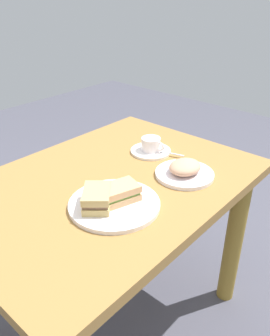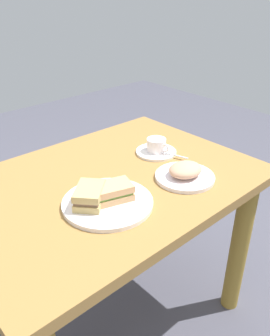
{
  "view_description": "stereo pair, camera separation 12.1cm",
  "coord_description": "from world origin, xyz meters",
  "px_view_note": "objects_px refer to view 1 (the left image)",
  "views": [
    {
      "loc": [
        -0.71,
        -0.75,
        1.33
      ],
      "look_at": [
        0.08,
        -0.05,
        0.75
      ],
      "focal_mm": 36.83,
      "sensor_mm": 36.0,
      "label": 1
    },
    {
      "loc": [
        -0.63,
        -0.84,
        1.33
      ],
      "look_at": [
        0.08,
        -0.05,
        0.75
      ],
      "focal_mm": 36.83,
      "sensor_mm": 36.0,
      "label": 2
    }
  ],
  "objects_px": {
    "dining_table": "(111,214)",
    "spoon": "(168,153)",
    "coffee_cup": "(151,144)",
    "side_plate": "(184,174)",
    "coffee_saucer": "(151,151)",
    "sandwich_plate": "(114,204)",
    "sandwich_front": "(116,194)",
    "sandwich_back": "(97,198)"
  },
  "relations": [
    {
      "from": "dining_table",
      "to": "spoon",
      "type": "distance_m",
      "value": 0.33
    },
    {
      "from": "coffee_cup",
      "to": "side_plate",
      "type": "relative_size",
      "value": 0.49
    },
    {
      "from": "coffee_saucer",
      "to": "spoon",
      "type": "relative_size",
      "value": 1.66
    },
    {
      "from": "coffee_cup",
      "to": "dining_table",
      "type": "bearing_deg",
      "value": -173.28
    },
    {
      "from": "dining_table",
      "to": "sandwich_plate",
      "type": "height_order",
      "value": "sandwich_plate"
    },
    {
      "from": "sandwich_front",
      "to": "coffee_saucer",
      "type": "height_order",
      "value": "sandwich_front"
    },
    {
      "from": "coffee_cup",
      "to": "spoon",
      "type": "distance_m",
      "value": 0.08
    },
    {
      "from": "sandwich_back",
      "to": "spoon",
      "type": "xyz_separation_m",
      "value": [
        0.44,
        0.06,
        -0.03
      ]
    },
    {
      "from": "sandwich_back",
      "to": "coffee_cup",
      "type": "height_order",
      "value": "sandwich_back"
    },
    {
      "from": "coffee_cup",
      "to": "spoon",
      "type": "relative_size",
      "value": 1.04
    },
    {
      "from": "sandwich_plate",
      "to": "sandwich_back",
      "type": "xyz_separation_m",
      "value": [
        -0.05,
        0.02,
        0.03
      ]
    },
    {
      "from": "dining_table",
      "to": "sandwich_plate",
      "type": "relative_size",
      "value": 3.74
    },
    {
      "from": "sandwich_front",
      "to": "sandwich_back",
      "type": "distance_m",
      "value": 0.06
    },
    {
      "from": "sandwich_back",
      "to": "coffee_cup",
      "type": "xyz_separation_m",
      "value": [
        0.42,
        0.13,
        -0.0
      ]
    },
    {
      "from": "dining_table",
      "to": "spoon",
      "type": "relative_size",
      "value": 10.82
    },
    {
      "from": "sandwich_back",
      "to": "coffee_saucer",
      "type": "distance_m",
      "value": 0.44
    },
    {
      "from": "sandwich_front",
      "to": "coffee_saucer",
      "type": "xyz_separation_m",
      "value": [
        0.36,
        0.16,
        -0.03
      ]
    },
    {
      "from": "dining_table",
      "to": "sandwich_back",
      "type": "relative_size",
      "value": 7.64
    },
    {
      "from": "sandwich_front",
      "to": "side_plate",
      "type": "xyz_separation_m",
      "value": [
        0.29,
        -0.05,
        -0.03
      ]
    },
    {
      "from": "coffee_cup",
      "to": "spoon",
      "type": "height_order",
      "value": "coffee_cup"
    },
    {
      "from": "sandwich_plate",
      "to": "coffee_saucer",
      "type": "distance_m",
      "value": 0.4
    },
    {
      "from": "coffee_saucer",
      "to": "dining_table",
      "type": "bearing_deg",
      "value": -172.93
    },
    {
      "from": "sandwich_back",
      "to": "coffee_cup",
      "type": "relative_size",
      "value": 1.37
    },
    {
      "from": "coffee_saucer",
      "to": "coffee_cup",
      "type": "distance_m",
      "value": 0.03
    },
    {
      "from": "sandwich_front",
      "to": "sandwich_back",
      "type": "bearing_deg",
      "value": 156.95
    },
    {
      "from": "spoon",
      "to": "coffee_saucer",
      "type": "bearing_deg",
      "value": 106.68
    },
    {
      "from": "sandwich_plate",
      "to": "coffee_cup",
      "type": "xyz_separation_m",
      "value": [
        0.37,
        0.16,
        0.03
      ]
    },
    {
      "from": "sandwich_back",
      "to": "spoon",
      "type": "height_order",
      "value": "sandwich_back"
    },
    {
      "from": "dining_table",
      "to": "sandwich_plate",
      "type": "xyz_separation_m",
      "value": [
        -0.1,
        -0.12,
        0.15
      ]
    },
    {
      "from": "sandwich_plate",
      "to": "sandwich_front",
      "type": "bearing_deg",
      "value": 1.81
    },
    {
      "from": "coffee_saucer",
      "to": "side_plate",
      "type": "distance_m",
      "value": 0.22
    },
    {
      "from": "spoon",
      "to": "coffee_cup",
      "type": "bearing_deg",
      "value": 106.92
    },
    {
      "from": "sandwich_plate",
      "to": "coffee_cup",
      "type": "distance_m",
      "value": 0.4
    },
    {
      "from": "sandwich_front",
      "to": "side_plate",
      "type": "relative_size",
      "value": 0.74
    },
    {
      "from": "spoon",
      "to": "side_plate",
      "type": "height_order",
      "value": "spoon"
    },
    {
      "from": "sandwich_plate",
      "to": "coffee_cup",
      "type": "relative_size",
      "value": 2.79
    },
    {
      "from": "coffee_saucer",
      "to": "spoon",
      "type": "distance_m",
      "value": 0.07
    },
    {
      "from": "coffee_saucer",
      "to": "side_plate",
      "type": "bearing_deg",
      "value": -108.36
    },
    {
      "from": "sandwich_front",
      "to": "coffee_saucer",
      "type": "bearing_deg",
      "value": 23.61
    },
    {
      "from": "sandwich_plate",
      "to": "sandwich_front",
      "type": "relative_size",
      "value": 1.82
    },
    {
      "from": "sandwich_front",
      "to": "spoon",
      "type": "height_order",
      "value": "sandwich_front"
    },
    {
      "from": "dining_table",
      "to": "sandwich_plate",
      "type": "distance_m",
      "value": 0.22
    }
  ]
}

